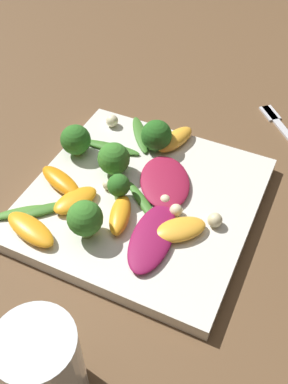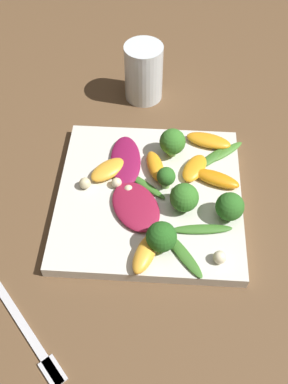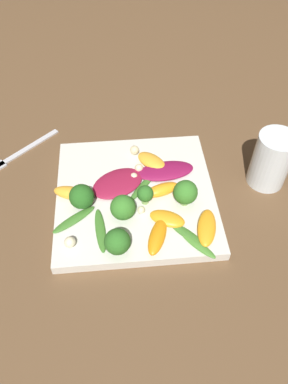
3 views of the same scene
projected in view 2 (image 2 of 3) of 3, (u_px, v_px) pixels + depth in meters
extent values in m
plane|color=brown|center=(149.00, 201.00, 0.71)|extent=(2.40, 2.40, 0.00)
cube|color=silver|center=(150.00, 197.00, 0.70)|extent=(0.28, 0.28, 0.02)
cylinder|color=white|center=(144.00, 72.00, 0.82)|extent=(0.07, 0.07, 0.11)
cube|color=silver|center=(26.00, 329.00, 0.58)|extent=(0.12, 0.13, 0.01)
cube|color=silver|center=(53.00, 371.00, 0.54)|extent=(0.04, 0.04, 0.01)
ellipsoid|color=maroon|center=(136.00, 206.00, 0.67)|extent=(0.10, 0.12, 0.01)
ellipsoid|color=maroon|center=(126.00, 160.00, 0.72)|extent=(0.06, 0.11, 0.01)
ellipsoid|color=orange|center=(195.00, 168.00, 0.71)|extent=(0.05, 0.07, 0.02)
ellipsoid|color=#FCAD33|center=(109.00, 170.00, 0.71)|extent=(0.07, 0.07, 0.02)
ellipsoid|color=#FCAD33|center=(144.00, 253.00, 0.62)|extent=(0.05, 0.07, 0.02)
ellipsoid|color=orange|center=(209.00, 141.00, 0.75)|extent=(0.08, 0.05, 0.02)
ellipsoid|color=orange|center=(155.00, 166.00, 0.71)|extent=(0.04, 0.07, 0.02)
ellipsoid|color=orange|center=(217.00, 179.00, 0.70)|extent=(0.08, 0.05, 0.02)
cylinder|color=#7A9E51|center=(183.00, 205.00, 0.67)|extent=(0.01, 0.01, 0.01)
sphere|color=#387A28|center=(184.00, 197.00, 0.66)|extent=(0.04, 0.04, 0.04)
cylinder|color=#7A9E51|center=(228.00, 214.00, 0.66)|extent=(0.01, 0.01, 0.01)
sphere|color=#2D6B23|center=(230.00, 207.00, 0.65)|extent=(0.04, 0.04, 0.04)
cylinder|color=#84AD5B|center=(161.00, 244.00, 0.63)|extent=(0.01, 0.01, 0.01)
sphere|color=#26601E|center=(161.00, 237.00, 0.62)|extent=(0.04, 0.04, 0.04)
cylinder|color=#84AD5B|center=(166.00, 183.00, 0.69)|extent=(0.01, 0.01, 0.02)
sphere|color=#2D6B23|center=(166.00, 176.00, 0.68)|extent=(0.03, 0.03, 0.03)
cylinder|color=#7A9E51|center=(172.00, 150.00, 0.73)|extent=(0.01, 0.01, 0.02)
sphere|color=#387A28|center=(172.00, 142.00, 0.72)|extent=(0.04, 0.04, 0.04)
ellipsoid|color=#47842D|center=(227.00, 152.00, 0.74)|extent=(0.06, 0.06, 0.01)
ellipsoid|color=#3D7528|center=(202.00, 229.00, 0.65)|extent=(0.09, 0.02, 0.01)
ellipsoid|color=#3D7528|center=(144.00, 184.00, 0.70)|extent=(0.08, 0.06, 0.01)
ellipsoid|color=#3D7528|center=(184.00, 255.00, 0.62)|extent=(0.06, 0.08, 0.01)
ellipsoid|color=#3D7528|center=(212.00, 158.00, 0.73)|extent=(0.05, 0.06, 0.01)
sphere|color=beige|center=(220.00, 257.00, 0.61)|extent=(0.02, 0.02, 0.02)
sphere|color=beige|center=(85.00, 183.00, 0.69)|extent=(0.02, 0.02, 0.02)
sphere|color=beige|center=(129.00, 188.00, 0.69)|extent=(0.01, 0.01, 0.01)
sphere|color=beige|center=(180.00, 188.00, 0.69)|extent=(0.01, 0.01, 0.01)
sphere|color=beige|center=(117.00, 183.00, 0.69)|extent=(0.02, 0.02, 0.02)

